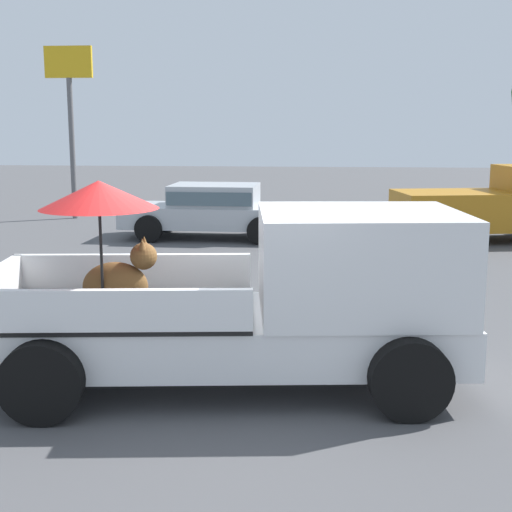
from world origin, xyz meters
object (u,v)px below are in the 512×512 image
(pickup_truck_main, at_px, (269,298))
(pickup_truck_red, at_px, (502,205))
(motel_sign, at_px, (70,98))
(parked_sedan_near, at_px, (212,208))

(pickup_truck_main, relative_size, pickup_truck_red, 1.03)
(pickup_truck_red, distance_m, motel_sign, 12.41)
(pickup_truck_main, xyz_separation_m, parked_sedan_near, (-2.11, 10.04, -0.22))
(pickup_truck_main, bearing_deg, pickup_truck_red, 57.99)
(pickup_truck_red, bearing_deg, parked_sedan_near, 171.10)
(pickup_truck_red, distance_m, parked_sedan_near, 7.05)
(pickup_truck_red, height_order, motel_sign, motel_sign)
(parked_sedan_near, distance_m, motel_sign, 6.39)
(pickup_truck_main, bearing_deg, parked_sedan_near, 95.53)
(pickup_truck_main, xyz_separation_m, motel_sign, (-6.77, 13.39, 2.56))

